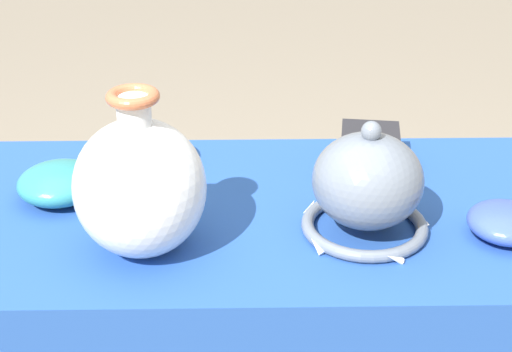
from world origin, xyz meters
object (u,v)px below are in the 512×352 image
(bowl_shallow_cobalt, at_px, (507,222))
(vase_dome_bell, at_px, (367,188))
(mosaic_tile_box, at_px, (370,151))
(vase_tall_bulbous, at_px, (140,186))
(bowl_shallow_teal, at_px, (60,183))
(pot_squat_ochre, at_px, (149,154))

(bowl_shallow_cobalt, bearing_deg, vase_dome_bell, 174.90)
(bowl_shallow_cobalt, bearing_deg, mosaic_tile_box, 126.17)
(vase_tall_bulbous, height_order, vase_dome_bell, vase_tall_bulbous)
(mosaic_tile_box, height_order, bowl_shallow_teal, mosaic_tile_box)
(vase_tall_bulbous, height_order, bowl_shallow_teal, vase_tall_bulbous)
(pot_squat_ochre, bearing_deg, vase_tall_bulbous, -85.72)
(vase_tall_bulbous, relative_size, vase_dome_bell, 1.22)
(mosaic_tile_box, bearing_deg, pot_squat_ochre, -174.31)
(vase_dome_bell, bearing_deg, bowl_shallow_cobalt, -5.10)
(vase_tall_bulbous, bearing_deg, bowl_shallow_teal, 134.49)
(bowl_shallow_cobalt, relative_size, pot_squat_ochre, 0.90)
(mosaic_tile_box, xyz_separation_m, bowl_shallow_cobalt, (0.20, -0.27, -0.01))
(mosaic_tile_box, xyz_separation_m, bowl_shallow_teal, (-0.59, -0.12, -0.00))
(vase_tall_bulbous, distance_m, pot_squat_ochre, 0.33)
(vase_tall_bulbous, distance_m, bowl_shallow_teal, 0.26)
(vase_dome_bell, relative_size, mosaic_tile_box, 1.45)
(bowl_shallow_cobalt, bearing_deg, pot_squat_ochre, 155.90)
(mosaic_tile_box, bearing_deg, vase_dome_bell, -92.07)
(vase_tall_bulbous, height_order, pot_squat_ochre, vase_tall_bulbous)
(vase_tall_bulbous, xyz_separation_m, vase_dome_bell, (0.38, 0.05, -0.03))
(vase_tall_bulbous, xyz_separation_m, mosaic_tile_box, (0.42, 0.30, -0.08))
(mosaic_tile_box, distance_m, pot_squat_ochre, 0.44)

